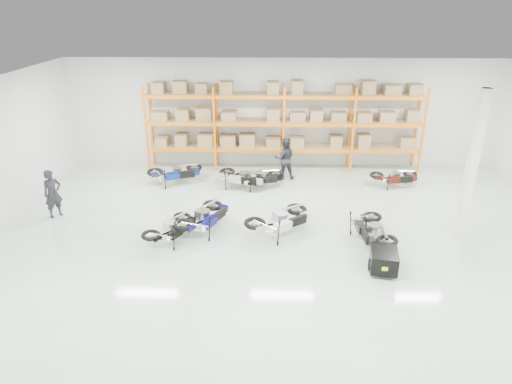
{
  "coord_description": "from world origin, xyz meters",
  "views": [
    {
      "loc": [
        -0.64,
        -11.91,
        6.71
      ],
      "look_at": [
        -0.99,
        1.23,
        1.1
      ],
      "focal_mm": 32.0,
      "sensor_mm": 36.0,
      "label": 1
    }
  ],
  "objects_px": {
    "moto_blue_centre": "(205,213)",
    "moto_back_b": "(243,174)",
    "person_left": "(53,194)",
    "moto_silver_left": "(281,216)",
    "moto_back_a": "(176,169)",
    "moto_back_d": "(396,174)",
    "moto_touring_right": "(372,226)",
    "moto_black_far_left": "(172,225)",
    "trailer": "(384,260)",
    "person_back": "(285,159)",
    "moto_back_c": "(260,175)"
  },
  "relations": [
    {
      "from": "person_back",
      "to": "moto_back_c",
      "type": "bearing_deg",
      "value": 43.19
    },
    {
      "from": "moto_black_far_left",
      "to": "moto_blue_centre",
      "type": "bearing_deg",
      "value": -113.33
    },
    {
      "from": "trailer",
      "to": "moto_blue_centre",
      "type": "bearing_deg",
      "value": 165.65
    },
    {
      "from": "moto_touring_right",
      "to": "person_back",
      "type": "bearing_deg",
      "value": 110.57
    },
    {
      "from": "moto_blue_centre",
      "to": "person_left",
      "type": "relative_size",
      "value": 1.17
    },
    {
      "from": "moto_blue_centre",
      "to": "person_back",
      "type": "distance_m",
      "value": 5.23
    },
    {
      "from": "moto_back_d",
      "to": "moto_black_far_left",
      "type": "bearing_deg",
      "value": 112.48
    },
    {
      "from": "moto_black_far_left",
      "to": "trailer",
      "type": "distance_m",
      "value": 6.11
    },
    {
      "from": "moto_silver_left",
      "to": "moto_back_a",
      "type": "height_order",
      "value": "moto_silver_left"
    },
    {
      "from": "moto_back_c",
      "to": "person_left",
      "type": "relative_size",
      "value": 1.05
    },
    {
      "from": "moto_touring_right",
      "to": "trailer",
      "type": "distance_m",
      "value": 1.61
    },
    {
      "from": "moto_touring_right",
      "to": "moto_back_a",
      "type": "bearing_deg",
      "value": 141.22
    },
    {
      "from": "moto_blue_centre",
      "to": "person_left",
      "type": "xyz_separation_m",
      "value": [
        -5.09,
        0.87,
        0.23
      ]
    },
    {
      "from": "moto_black_far_left",
      "to": "moto_back_b",
      "type": "height_order",
      "value": "moto_back_b"
    },
    {
      "from": "moto_back_a",
      "to": "moto_back_d",
      "type": "relative_size",
      "value": 1.16
    },
    {
      "from": "moto_silver_left",
      "to": "moto_back_d",
      "type": "bearing_deg",
      "value": -86.38
    },
    {
      "from": "moto_back_c",
      "to": "person_back",
      "type": "height_order",
      "value": "person_back"
    },
    {
      "from": "moto_blue_centre",
      "to": "trailer",
      "type": "xyz_separation_m",
      "value": [
        5.01,
        -2.24,
        -0.22
      ]
    },
    {
      "from": "moto_back_b",
      "to": "moto_back_d",
      "type": "height_order",
      "value": "moto_back_b"
    },
    {
      "from": "person_left",
      "to": "moto_touring_right",
      "type": "bearing_deg",
      "value": -56.41
    },
    {
      "from": "moto_silver_left",
      "to": "moto_back_c",
      "type": "relative_size",
      "value": 1.16
    },
    {
      "from": "moto_black_far_left",
      "to": "moto_back_d",
      "type": "relative_size",
      "value": 1.04
    },
    {
      "from": "moto_touring_right",
      "to": "person_back",
      "type": "height_order",
      "value": "person_back"
    },
    {
      "from": "trailer",
      "to": "person_back",
      "type": "distance_m",
      "value": 7.19
    },
    {
      "from": "moto_touring_right",
      "to": "person_left",
      "type": "height_order",
      "value": "person_left"
    },
    {
      "from": "moto_back_d",
      "to": "moto_silver_left",
      "type": "bearing_deg",
      "value": 124.06
    },
    {
      "from": "moto_black_far_left",
      "to": "person_back",
      "type": "distance_m",
      "value": 6.26
    },
    {
      "from": "trailer",
      "to": "moto_back_c",
      "type": "distance_m",
      "value": 6.71
    },
    {
      "from": "trailer",
      "to": "person_left",
      "type": "relative_size",
      "value": 0.92
    },
    {
      "from": "moto_black_far_left",
      "to": "moto_back_b",
      "type": "relative_size",
      "value": 0.91
    },
    {
      "from": "moto_blue_centre",
      "to": "moto_silver_left",
      "type": "height_order",
      "value": "moto_silver_left"
    },
    {
      "from": "moto_blue_centre",
      "to": "moto_back_b",
      "type": "height_order",
      "value": "moto_blue_centre"
    },
    {
      "from": "person_left",
      "to": "moto_silver_left",
      "type": "bearing_deg",
      "value": -55.86
    },
    {
      "from": "moto_silver_left",
      "to": "moto_black_far_left",
      "type": "xyz_separation_m",
      "value": [
        -3.25,
        -0.49,
        -0.1
      ]
    },
    {
      "from": "moto_touring_right",
      "to": "person_back",
      "type": "relative_size",
      "value": 1.08
    },
    {
      "from": "moto_black_far_left",
      "to": "person_back",
      "type": "bearing_deg",
      "value": -94.13
    },
    {
      "from": "moto_blue_centre",
      "to": "moto_back_c",
      "type": "height_order",
      "value": "moto_blue_centre"
    },
    {
      "from": "moto_blue_centre",
      "to": "moto_silver_left",
      "type": "distance_m",
      "value": 2.38
    },
    {
      "from": "moto_touring_right",
      "to": "moto_silver_left",
      "type": "bearing_deg",
      "value": 165.53
    },
    {
      "from": "trailer",
      "to": "person_left",
      "type": "bearing_deg",
      "value": 172.62
    },
    {
      "from": "moto_silver_left",
      "to": "moto_back_a",
      "type": "distance_m",
      "value": 5.72
    },
    {
      "from": "moto_back_b",
      "to": "moto_back_d",
      "type": "distance_m",
      "value": 5.85
    },
    {
      "from": "moto_black_far_left",
      "to": "moto_touring_right",
      "type": "distance_m",
      "value": 5.9
    },
    {
      "from": "moto_back_a",
      "to": "moto_silver_left",
      "type": "bearing_deg",
      "value": -156.68
    },
    {
      "from": "moto_silver_left",
      "to": "person_left",
      "type": "relative_size",
      "value": 1.22
    },
    {
      "from": "moto_blue_centre",
      "to": "moto_touring_right",
      "type": "bearing_deg",
      "value": -160.57
    },
    {
      "from": "moto_touring_right",
      "to": "trailer",
      "type": "bearing_deg",
      "value": -94.45
    },
    {
      "from": "moto_blue_centre",
      "to": "trailer",
      "type": "bearing_deg",
      "value": -177.36
    },
    {
      "from": "moto_black_far_left",
      "to": "moto_back_a",
      "type": "distance_m",
      "value": 4.63
    },
    {
      "from": "trailer",
      "to": "moto_back_b",
      "type": "bearing_deg",
      "value": 134.66
    }
  ]
}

